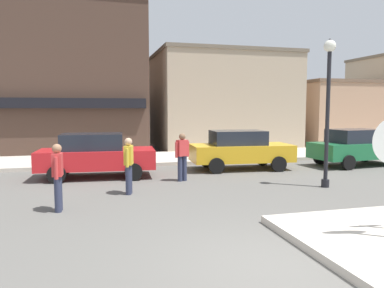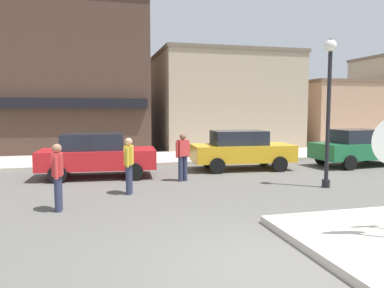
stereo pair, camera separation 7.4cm
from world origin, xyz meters
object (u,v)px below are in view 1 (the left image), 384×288
object	(u,v)px
pedestrian_crossing_far	(129,164)
pedestrian_kerb_side	(58,175)
parked_car_third	(357,147)
parked_car_nearest	(96,155)
parked_car_second	(240,149)
pedestrian_crossing_near	(182,155)
lamp_post	(328,91)

from	to	relation	value
pedestrian_crossing_far	pedestrian_kerb_side	xyz separation A→B (m)	(-1.79, -1.39, 0.00)
parked_car_third	parked_car_nearest	bearing A→B (deg)	-179.83
parked_car_second	parked_car_third	bearing A→B (deg)	-3.88
parked_car_nearest	pedestrian_crossing_near	xyz separation A→B (m)	(2.80, -1.41, 0.06)
pedestrian_kerb_side	pedestrian_crossing_near	bearing A→B (deg)	37.84
pedestrian_kerb_side	parked_car_nearest	bearing A→B (deg)	78.03
lamp_post	parked_car_nearest	bearing A→B (deg)	152.93
lamp_post	pedestrian_kerb_side	size ratio (longest dim) A/B	2.82
lamp_post	parked_car_second	world-z (taller)	lamp_post
lamp_post	parked_car_third	size ratio (longest dim) A/B	1.10
pedestrian_crossing_far	pedestrian_kerb_side	bearing A→B (deg)	-142.19
pedestrian_crossing_near	lamp_post	bearing A→B (deg)	-27.31
lamp_post	pedestrian_crossing_near	size ratio (longest dim) A/B	2.82
pedestrian_crossing_near	pedestrian_crossing_far	xyz separation A→B (m)	(-1.92, -1.49, 0.00)
parked_car_second	pedestrian_crossing_far	distance (m)	5.76
parked_car_nearest	pedestrian_crossing_far	xyz separation A→B (m)	(0.88, -2.90, 0.06)
parked_car_nearest	pedestrian_crossing_near	bearing A→B (deg)	-26.71
parked_car_nearest	pedestrian_crossing_far	size ratio (longest dim) A/B	2.56
lamp_post	pedestrian_kerb_side	world-z (taller)	lamp_post
parked_car_nearest	parked_car_third	size ratio (longest dim) A/B	1.00
lamp_post	parked_car_third	bearing A→B (deg)	41.97
parked_car_third	pedestrian_kerb_side	size ratio (longest dim) A/B	2.57
parked_car_nearest	parked_car_second	size ratio (longest dim) A/B	1.00
lamp_post	parked_car_second	xyz separation A→B (m)	(-1.25, 3.89, -2.15)
lamp_post	pedestrian_crossing_far	size ratio (longest dim) A/B	2.82
lamp_post	pedestrian_crossing_far	distance (m)	6.37
pedestrian_crossing_near	pedestrian_kerb_side	xyz separation A→B (m)	(-3.70, -2.88, 0.00)
parked_car_nearest	parked_car_third	world-z (taller)	same
parked_car_third	pedestrian_crossing_near	distance (m)	8.14
pedestrian_crossing_near	pedestrian_kerb_side	world-z (taller)	same
lamp_post	pedestrian_crossing_near	xyz separation A→B (m)	(-4.07, 2.10, -2.09)
lamp_post	parked_car_third	world-z (taller)	lamp_post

